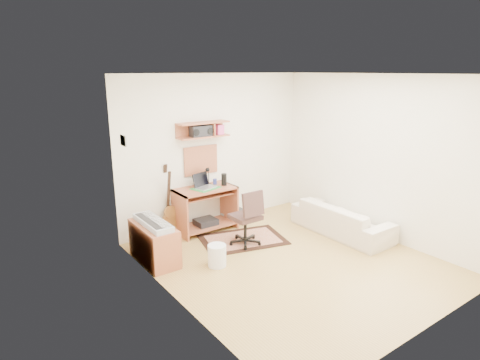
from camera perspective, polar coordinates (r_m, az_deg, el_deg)
floor at (r=5.99m, az=7.20°, el=-11.26°), size 3.60×4.00×0.01m
ceiling at (r=5.37m, az=8.15°, el=14.55°), size 3.60×4.00×0.01m
back_wall at (r=7.09m, az=-3.55°, el=4.17°), size 3.60×0.01×2.60m
left_wall at (r=4.53m, az=-9.23°, el=-2.38°), size 0.01×4.00×2.60m
right_wall at (r=6.88m, az=18.68°, el=3.06°), size 0.01×4.00×2.60m
wall_shelf at (r=6.76m, az=-5.18°, el=7.04°), size 0.90×0.25×0.26m
cork_board at (r=6.94m, az=-5.52°, el=2.80°), size 0.64×0.03×0.49m
wall_photo at (r=5.79m, az=-16.03°, el=5.34°), size 0.02×0.20×0.15m
desk at (r=6.90m, az=-4.86°, el=-4.11°), size 1.00×0.55×0.75m
laptop at (r=6.74m, az=-4.86°, el=-0.13°), size 0.41×0.41×0.25m
speaker at (r=6.90m, az=-2.26°, el=0.07°), size 0.09×0.09×0.21m
desk_lamp at (r=6.94m, az=-4.42°, el=0.59°), size 0.10×0.10×0.31m
pencil_cup at (r=6.99m, az=-3.54°, el=-0.22°), size 0.07×0.07×0.09m
boombox at (r=6.73m, az=-5.51°, el=6.83°), size 0.36×0.17×0.19m
rug at (r=6.62m, az=0.40°, el=-8.33°), size 1.49×1.18×0.02m
task_chair at (r=6.31m, az=0.75°, el=-5.19°), size 0.47×0.47×0.91m
cabinet at (r=5.96m, az=-11.96°, el=-8.65°), size 0.40×0.90×0.55m
music_keyboard at (r=5.84m, az=-12.12°, el=-5.85°), size 0.26×0.84×0.07m
guitar at (r=6.69m, az=-9.76°, el=-2.92°), size 0.33×0.22×1.19m
waste_basket at (r=5.76m, az=-3.24°, el=-10.51°), size 0.29×0.29×0.31m
printer at (r=7.42m, az=-0.63°, el=-5.03°), size 0.43×0.34×0.16m
sofa at (r=6.97m, az=14.07°, el=-4.66°), size 0.51×1.73×0.68m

